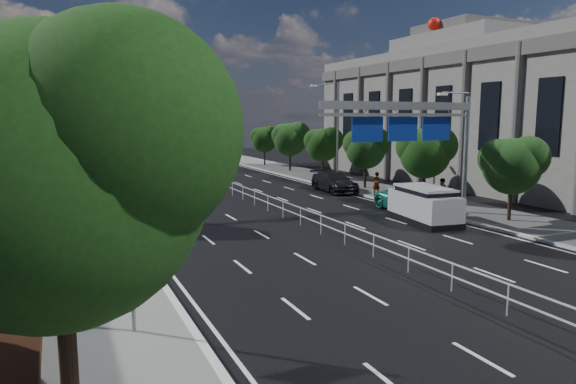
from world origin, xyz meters
TOP-DOWN VIEW (x-y plane):
  - ground at (0.00, 0.00)m, footprint 160.00×160.00m
  - sidewalk_near at (-11.50, 0.00)m, footprint 5.00×140.00m
  - kerb_near at (-9.00, 0.00)m, footprint 0.25×140.00m
  - median_fence at (0.00, 22.50)m, footprint 0.05×85.00m
  - hedge_near at (-13.30, 5.00)m, footprint 1.00×36.00m
  - toilet_sign at (-10.95, 0.00)m, footprint 1.62×0.18m
  - overhead_gantry at (6.74, 10.05)m, footprint 10.24×0.38m
  - streetlight_far at (10.50, 26.00)m, footprint 2.78×2.40m
  - civic_hall at (23.72, 22.00)m, footprint 14.40×36.00m
  - near_tree_big at (-12.13, -4.53)m, footprint 5.72×5.33m
  - near_tree_back at (-11.94, 17.97)m, footprint 4.84×4.51m
  - far_tree_c at (11.24, 6.98)m, footprint 3.52×3.28m
  - far_tree_d at (11.25, 14.48)m, footprint 3.85×3.59m
  - far_tree_e at (11.25, 21.98)m, footprint 3.63×3.38m
  - far_tree_f at (11.24, 29.48)m, footprint 3.52×3.28m
  - far_tree_g at (11.25, 36.98)m, footprint 3.96×3.69m
  - far_tree_h at (11.24, 44.48)m, footprint 3.41×3.18m
  - white_minivan at (-4.12, 25.95)m, footprint 1.86×4.30m
  - red_bus at (-4.95, 46.96)m, footprint 3.84×12.24m
  - near_car_silver at (-5.78, 30.75)m, footprint 1.69×4.09m
  - near_car_dark at (-4.92, 55.03)m, footprint 1.75×4.25m
  - silver_minivan at (6.80, 9.04)m, footprint 2.75×5.20m
  - parked_car_teal at (8.30, 12.00)m, footprint 2.70×5.49m
  - parked_car_dark at (8.20, 21.89)m, footprint 2.54×5.61m
  - pedestrian_a at (9.60, 18.00)m, footprint 0.66×0.45m
  - pedestrian_b at (11.47, 12.99)m, footprint 0.87×0.69m

SIDE VIEW (x-z plane):
  - ground at x=0.00m, z-range 0.00..0.00m
  - sidewalk_near at x=-11.50m, z-range 0.00..0.14m
  - kerb_near at x=-9.00m, z-range -0.01..0.15m
  - hedge_near at x=-13.30m, z-range 0.14..0.58m
  - median_fence at x=0.00m, z-range 0.01..1.04m
  - near_car_dark at x=-4.92m, z-range 0.00..1.37m
  - near_car_silver at x=-5.78m, z-range 0.00..1.39m
  - parked_car_teal at x=8.30m, z-range 0.00..1.50m
  - parked_car_dark at x=8.20m, z-range 0.00..1.59m
  - white_minivan at x=-4.12m, z-range -0.02..1.85m
  - pedestrian_b at x=11.47m, z-range 0.14..1.88m
  - silver_minivan at x=6.80m, z-range -0.02..2.05m
  - pedestrian_a at x=9.60m, z-range 0.14..1.90m
  - red_bus at x=-4.95m, z-range 0.08..3.68m
  - toilet_sign at x=-10.95m, z-range 0.77..5.11m
  - far_tree_h at x=11.24m, z-range 0.97..5.88m
  - far_tree_c at x=11.24m, z-range 0.95..5.90m
  - far_tree_f at x=11.24m, z-range 0.98..6.00m
  - far_tree_e at x=11.25m, z-range 0.99..6.12m
  - far_tree_d at x=11.25m, z-range 1.02..6.36m
  - far_tree_g at x=11.25m, z-range 1.03..6.48m
  - near_tree_back at x=-11.94m, z-range 1.27..7.96m
  - streetlight_far at x=10.50m, z-range 0.71..9.71m
  - near_tree_big at x=-12.13m, z-range 1.42..9.13m
  - overhead_gantry at x=6.74m, z-range 1.88..9.33m
  - civic_hall at x=23.72m, z-range -0.91..13.44m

